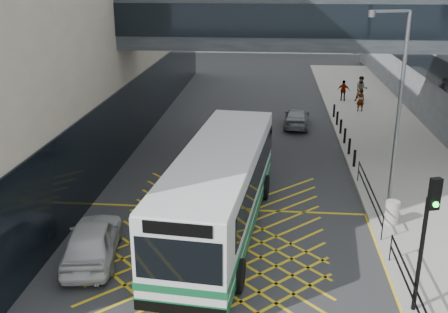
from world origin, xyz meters
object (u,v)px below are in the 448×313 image
(car_dark, at_px, (233,141))
(car_white, at_px, (93,240))
(bus, at_px, (221,187))
(pedestrian_a, at_px, (360,100))
(pedestrian_b, at_px, (361,89))
(car_silver, at_px, (297,117))
(traffic_light, at_px, (427,227))
(pedestrian_c, at_px, (344,91))
(street_lamp, at_px, (396,98))
(litter_bin, at_px, (392,212))

(car_dark, bearing_deg, car_white, 92.15)
(bus, distance_m, pedestrian_a, 20.96)
(car_dark, distance_m, pedestrian_b, 15.91)
(car_silver, relative_size, traffic_light, 0.94)
(car_dark, height_order, pedestrian_c, pedestrian_c)
(car_white, height_order, car_silver, car_white)
(car_white, relative_size, pedestrian_a, 2.92)
(traffic_light, xyz_separation_m, street_lamp, (0.64, 7.94, 1.86))
(car_dark, xyz_separation_m, pedestrian_a, (8.52, 9.95, 0.17))
(car_silver, height_order, traffic_light, traffic_light)
(traffic_light, distance_m, litter_bin, 6.37)
(pedestrian_b, bearing_deg, pedestrian_c, 176.37)
(car_dark, height_order, pedestrian_b, pedestrian_b)
(street_lamp, height_order, pedestrian_a, street_lamp)
(car_white, relative_size, street_lamp, 0.58)
(car_silver, bearing_deg, pedestrian_b, -122.85)
(pedestrian_a, xyz_separation_m, pedestrian_b, (0.53, 3.13, 0.18))
(car_silver, bearing_deg, bus, 80.81)
(car_dark, height_order, pedestrian_a, pedestrian_a)
(car_dark, xyz_separation_m, litter_bin, (7.03, -8.42, -0.16))
(car_dark, bearing_deg, litter_bin, 150.88)
(bus, height_order, car_silver, bus)
(street_lamp, distance_m, litter_bin, 4.66)
(bus, height_order, traffic_light, traffic_light)
(car_silver, height_order, pedestrian_b, pedestrian_b)
(bus, xyz_separation_m, street_lamp, (6.97, 2.90, 3.00))
(car_silver, relative_size, pedestrian_c, 2.50)
(traffic_light, height_order, pedestrian_b, traffic_light)
(traffic_light, bearing_deg, car_dark, 96.59)
(litter_bin, bearing_deg, bus, -172.76)
(pedestrian_a, bearing_deg, pedestrian_c, -87.50)
(car_white, distance_m, pedestrian_a, 25.26)
(car_silver, distance_m, traffic_light, 20.70)
(car_dark, distance_m, pedestrian_a, 13.10)
(litter_bin, bearing_deg, pedestrian_a, 85.35)
(pedestrian_b, bearing_deg, car_white, -114.90)
(traffic_light, bearing_deg, pedestrian_b, 66.80)
(car_silver, bearing_deg, car_white, 70.31)
(street_lamp, bearing_deg, pedestrian_c, 69.77)
(litter_bin, distance_m, pedestrian_a, 18.43)
(traffic_light, bearing_deg, street_lamp, 67.40)
(traffic_light, xyz_separation_m, pedestrian_c, (1.18, 27.55, -2.00))
(traffic_light, distance_m, pedestrian_a, 24.43)
(litter_bin, relative_size, pedestrian_b, 0.48)
(car_dark, height_order, car_silver, car_dark)
(litter_bin, bearing_deg, street_lamp, 85.60)
(bus, relative_size, car_dark, 2.43)
(bus, bearing_deg, car_dark, 96.79)
(traffic_light, bearing_deg, car_silver, 79.69)
(bus, height_order, car_white, bus)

